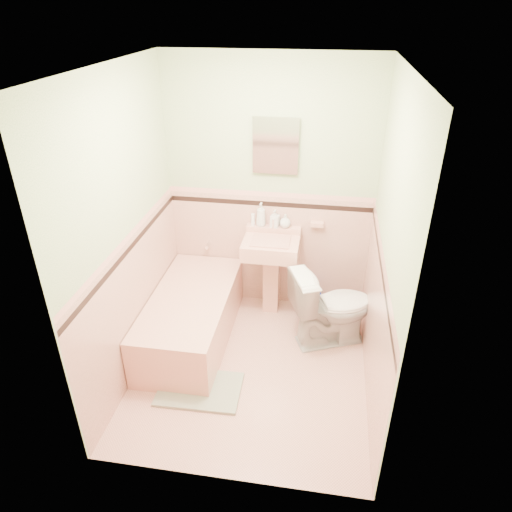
# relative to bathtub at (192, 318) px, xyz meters

# --- Properties ---
(floor) EXTENTS (2.20, 2.20, 0.00)m
(floor) POSITION_rel_bathtub_xyz_m (0.63, -0.33, -0.23)
(floor) COLOR #E1A493
(floor) RESTS_ON ground
(ceiling) EXTENTS (2.20, 2.20, 0.00)m
(ceiling) POSITION_rel_bathtub_xyz_m (0.63, -0.33, 2.27)
(ceiling) COLOR white
(ceiling) RESTS_ON ground
(wall_back) EXTENTS (2.50, 0.00, 2.50)m
(wall_back) POSITION_rel_bathtub_xyz_m (0.63, 0.77, 1.02)
(wall_back) COLOR beige
(wall_back) RESTS_ON ground
(wall_front) EXTENTS (2.50, 0.00, 2.50)m
(wall_front) POSITION_rel_bathtub_xyz_m (0.63, -1.43, 1.02)
(wall_front) COLOR beige
(wall_front) RESTS_ON ground
(wall_left) EXTENTS (0.00, 2.50, 2.50)m
(wall_left) POSITION_rel_bathtub_xyz_m (-0.37, -0.33, 1.02)
(wall_left) COLOR beige
(wall_left) RESTS_ON ground
(wall_right) EXTENTS (0.00, 2.50, 2.50)m
(wall_right) POSITION_rel_bathtub_xyz_m (1.63, -0.33, 1.02)
(wall_right) COLOR beige
(wall_right) RESTS_ON ground
(wainscot_back) EXTENTS (2.00, 0.00, 2.00)m
(wainscot_back) POSITION_rel_bathtub_xyz_m (0.63, 0.76, 0.38)
(wainscot_back) COLOR #E4A999
(wainscot_back) RESTS_ON ground
(wainscot_front) EXTENTS (2.00, 0.00, 2.00)m
(wainscot_front) POSITION_rel_bathtub_xyz_m (0.63, -1.42, 0.38)
(wainscot_front) COLOR #E4A999
(wainscot_front) RESTS_ON ground
(wainscot_left) EXTENTS (0.00, 2.20, 2.20)m
(wainscot_left) POSITION_rel_bathtub_xyz_m (-0.36, -0.33, 0.38)
(wainscot_left) COLOR #E4A999
(wainscot_left) RESTS_ON ground
(wainscot_right) EXTENTS (0.00, 2.20, 2.20)m
(wainscot_right) POSITION_rel_bathtub_xyz_m (1.62, -0.33, 0.38)
(wainscot_right) COLOR #E4A999
(wainscot_right) RESTS_ON ground
(accent_back) EXTENTS (2.00, 0.00, 2.00)m
(accent_back) POSITION_rel_bathtub_xyz_m (0.63, 0.75, 0.90)
(accent_back) COLOR black
(accent_back) RESTS_ON ground
(accent_front) EXTENTS (2.00, 0.00, 2.00)m
(accent_front) POSITION_rel_bathtub_xyz_m (0.63, -1.41, 0.90)
(accent_front) COLOR black
(accent_front) RESTS_ON ground
(accent_left) EXTENTS (0.00, 2.20, 2.20)m
(accent_left) POSITION_rel_bathtub_xyz_m (-0.35, -0.33, 0.89)
(accent_left) COLOR black
(accent_left) RESTS_ON ground
(accent_right) EXTENTS (0.00, 2.20, 2.20)m
(accent_right) POSITION_rel_bathtub_xyz_m (1.61, -0.33, 0.89)
(accent_right) COLOR black
(accent_right) RESTS_ON ground
(cap_back) EXTENTS (2.00, 0.00, 2.00)m
(cap_back) POSITION_rel_bathtub_xyz_m (0.63, 0.75, 0.99)
(cap_back) COLOR #E19C90
(cap_back) RESTS_ON ground
(cap_front) EXTENTS (2.00, 0.00, 2.00)m
(cap_front) POSITION_rel_bathtub_xyz_m (0.63, -1.41, 0.99)
(cap_front) COLOR #E19C90
(cap_front) RESTS_ON ground
(cap_left) EXTENTS (0.00, 2.20, 2.20)m
(cap_left) POSITION_rel_bathtub_xyz_m (-0.35, -0.33, 1.00)
(cap_left) COLOR #E19C90
(cap_left) RESTS_ON ground
(cap_right) EXTENTS (0.00, 2.20, 2.20)m
(cap_right) POSITION_rel_bathtub_xyz_m (1.61, -0.33, 1.00)
(cap_right) COLOR #E19C90
(cap_right) RESTS_ON ground
(bathtub) EXTENTS (0.70, 1.50, 0.45)m
(bathtub) POSITION_rel_bathtub_xyz_m (0.00, 0.00, 0.00)
(bathtub) COLOR #DC9986
(bathtub) RESTS_ON floor
(tub_faucet) EXTENTS (0.04, 0.12, 0.04)m
(tub_faucet) POSITION_rel_bathtub_xyz_m (0.00, 0.72, 0.41)
(tub_faucet) COLOR silver
(tub_faucet) RESTS_ON wall_back
(sink) EXTENTS (0.54, 0.48, 0.84)m
(sink) POSITION_rel_bathtub_xyz_m (0.68, 0.53, 0.20)
(sink) COLOR #DC9986
(sink) RESTS_ON floor
(sink_faucet) EXTENTS (0.02, 0.02, 0.10)m
(sink_faucet) POSITION_rel_bathtub_xyz_m (0.68, 0.67, 0.72)
(sink_faucet) COLOR silver
(sink_faucet) RESTS_ON sink
(medicine_cabinet) EXTENTS (0.36, 0.04, 0.45)m
(medicine_cabinet) POSITION_rel_bathtub_xyz_m (0.68, 0.74, 1.47)
(medicine_cabinet) COLOR white
(medicine_cabinet) RESTS_ON wall_back
(soap_dish) EXTENTS (0.13, 0.07, 0.04)m
(soap_dish) POSITION_rel_bathtub_xyz_m (1.10, 0.73, 0.72)
(soap_dish) COLOR #DC9986
(soap_dish) RESTS_ON wall_back
(soap_bottle_left) EXTENTS (0.10, 0.10, 0.24)m
(soap_bottle_left) POSITION_rel_bathtub_xyz_m (0.55, 0.71, 0.80)
(soap_bottle_left) COLOR #B2B2B2
(soap_bottle_left) RESTS_ON sink
(soap_bottle_mid) EXTENTS (0.09, 0.10, 0.18)m
(soap_bottle_mid) POSITION_rel_bathtub_xyz_m (0.69, 0.71, 0.76)
(soap_bottle_mid) COLOR #B2B2B2
(soap_bottle_mid) RESTS_ON sink
(soap_bottle_right) EXTENTS (0.11, 0.11, 0.14)m
(soap_bottle_right) POSITION_rel_bathtub_xyz_m (0.79, 0.71, 0.75)
(soap_bottle_right) COLOR #B2B2B2
(soap_bottle_right) RESTS_ON sink
(tube) EXTENTS (0.05, 0.05, 0.12)m
(tube) POSITION_rel_bathtub_xyz_m (0.47, 0.71, 0.74)
(tube) COLOR white
(tube) RESTS_ON sink
(toilet) EXTENTS (0.86, 0.69, 0.77)m
(toilet) POSITION_rel_bathtub_xyz_m (1.30, 0.17, 0.16)
(toilet) COLOR white
(toilet) RESTS_ON floor
(bucket) EXTENTS (0.25, 0.25, 0.23)m
(bucket) POSITION_rel_bathtub_xyz_m (1.08, 0.60, -0.11)
(bucket) COLOR #182BAB
(bucket) RESTS_ON floor
(bath_mat) EXTENTS (0.70, 0.47, 0.03)m
(bath_mat) POSITION_rel_bathtub_xyz_m (0.25, -0.67, -0.21)
(bath_mat) COLOR gray
(bath_mat) RESTS_ON floor
(shoe) EXTENTS (0.15, 0.11, 0.06)m
(shoe) POSITION_rel_bathtub_xyz_m (0.14, -0.59, -0.17)
(shoe) COLOR #BF1E59
(shoe) RESTS_ON bath_mat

